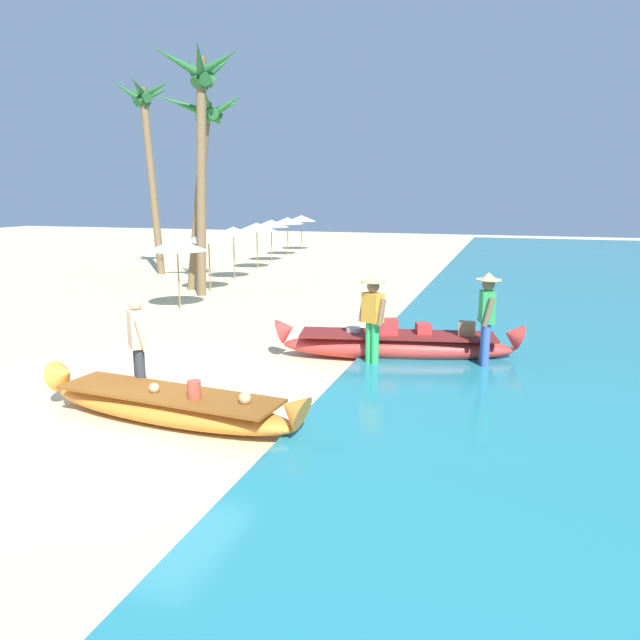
{
  "coord_description": "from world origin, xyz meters",
  "views": [
    {
      "loc": [
        5.17,
        -7.37,
        3.07
      ],
      "look_at": [
        2.02,
        2.4,
        0.9
      ],
      "focal_mm": 33.56,
      "sensor_mm": 36.0,
      "label": 1
    }
  ],
  "objects_px": {
    "person_tourist_customer": "(138,343)",
    "palm_tree_tall_inland": "(204,134)",
    "palm_tree_mid_cluster": "(146,123)",
    "palm_tree_leaning_seaward": "(201,105)",
    "boat_orange_foreground": "(169,405)",
    "boat_red_midground": "(397,345)",
    "person_vendor_assistant": "(487,314)",
    "person_vendor_hatted": "(373,314)"
  },
  "relations": [
    {
      "from": "palm_tree_tall_inland",
      "to": "palm_tree_mid_cluster",
      "type": "relative_size",
      "value": 0.85
    },
    {
      "from": "boat_orange_foreground",
      "to": "person_vendor_hatted",
      "type": "height_order",
      "value": "person_vendor_hatted"
    },
    {
      "from": "palm_tree_tall_inland",
      "to": "person_vendor_hatted",
      "type": "bearing_deg",
      "value": -45.15
    },
    {
      "from": "person_vendor_assistant",
      "to": "palm_tree_mid_cluster",
      "type": "xyz_separation_m",
      "value": [
        -13.0,
        9.67,
        4.63
      ]
    },
    {
      "from": "boat_red_midground",
      "to": "palm_tree_leaning_seaward",
      "type": "height_order",
      "value": "palm_tree_leaning_seaward"
    },
    {
      "from": "person_tourist_customer",
      "to": "boat_orange_foreground",
      "type": "bearing_deg",
      "value": -33.36
    },
    {
      "from": "person_tourist_customer",
      "to": "palm_tree_tall_inland",
      "type": "xyz_separation_m",
      "value": [
        -4.13,
        9.9,
        3.93
      ]
    },
    {
      "from": "boat_orange_foreground",
      "to": "palm_tree_leaning_seaward",
      "type": "relative_size",
      "value": 0.58
    },
    {
      "from": "palm_tree_leaning_seaward",
      "to": "person_tourist_customer",
      "type": "bearing_deg",
      "value": -67.61
    },
    {
      "from": "palm_tree_tall_inland",
      "to": "palm_tree_leaning_seaward",
      "type": "bearing_deg",
      "value": -64.79
    },
    {
      "from": "person_tourist_customer",
      "to": "palm_tree_tall_inland",
      "type": "distance_m",
      "value": 11.42
    },
    {
      "from": "person_tourist_customer",
      "to": "palm_tree_mid_cluster",
      "type": "relative_size",
      "value": 0.23
    },
    {
      "from": "boat_orange_foreground",
      "to": "boat_red_midground",
      "type": "bearing_deg",
      "value": 60.04
    },
    {
      "from": "boat_orange_foreground",
      "to": "palm_tree_tall_inland",
      "type": "xyz_separation_m",
      "value": [
        -4.94,
        10.43,
        4.62
      ]
    },
    {
      "from": "boat_red_midground",
      "to": "palm_tree_mid_cluster",
      "type": "distance_m",
      "value": 15.74
    },
    {
      "from": "person_vendor_assistant",
      "to": "palm_tree_mid_cluster",
      "type": "height_order",
      "value": "palm_tree_mid_cluster"
    },
    {
      "from": "boat_orange_foreground",
      "to": "person_tourist_customer",
      "type": "height_order",
      "value": "person_tourist_customer"
    },
    {
      "from": "person_vendor_hatted",
      "to": "person_tourist_customer",
      "type": "distance_m",
      "value": 4.05
    },
    {
      "from": "palm_tree_mid_cluster",
      "to": "palm_tree_tall_inland",
      "type": "bearing_deg",
      "value": -37.15
    },
    {
      "from": "person_vendor_assistant",
      "to": "palm_tree_tall_inland",
      "type": "distance_m",
      "value": 11.72
    },
    {
      "from": "person_vendor_assistant",
      "to": "boat_red_midground",
      "type": "bearing_deg",
      "value": 171.17
    },
    {
      "from": "person_vendor_hatted",
      "to": "palm_tree_mid_cluster",
      "type": "height_order",
      "value": "palm_tree_mid_cluster"
    },
    {
      "from": "boat_orange_foreground",
      "to": "person_vendor_hatted",
      "type": "relative_size",
      "value": 2.47
    },
    {
      "from": "boat_red_midground",
      "to": "person_vendor_hatted",
      "type": "relative_size",
      "value": 2.73
    },
    {
      "from": "person_tourist_customer",
      "to": "person_vendor_assistant",
      "type": "height_order",
      "value": "person_vendor_assistant"
    },
    {
      "from": "person_tourist_customer",
      "to": "palm_tree_leaning_seaward",
      "type": "xyz_separation_m",
      "value": [
        -3.69,
        8.96,
        4.65
      ]
    },
    {
      "from": "palm_tree_mid_cluster",
      "to": "person_tourist_customer",
      "type": "bearing_deg",
      "value": -57.67
    },
    {
      "from": "boat_red_midground",
      "to": "person_vendor_hatted",
      "type": "xyz_separation_m",
      "value": [
        -0.33,
        -0.7,
        0.7
      ]
    },
    {
      "from": "palm_tree_tall_inland",
      "to": "boat_red_midground",
      "type": "bearing_deg",
      "value": -40.83
    },
    {
      "from": "palm_tree_tall_inland",
      "to": "palm_tree_mid_cluster",
      "type": "height_order",
      "value": "palm_tree_mid_cluster"
    },
    {
      "from": "boat_orange_foreground",
      "to": "boat_red_midground",
      "type": "xyz_separation_m",
      "value": [
        2.37,
        4.11,
        0.04
      ]
    },
    {
      "from": "boat_red_midground",
      "to": "palm_tree_tall_inland",
      "type": "xyz_separation_m",
      "value": [
        -7.31,
        6.32,
        4.57
      ]
    },
    {
      "from": "person_vendor_hatted",
      "to": "palm_tree_mid_cluster",
      "type": "relative_size",
      "value": 0.23
    },
    {
      "from": "boat_orange_foreground",
      "to": "person_vendor_hatted",
      "type": "bearing_deg",
      "value": 59.09
    },
    {
      "from": "boat_orange_foreground",
      "to": "boat_red_midground",
      "type": "relative_size",
      "value": 0.9
    },
    {
      "from": "palm_tree_tall_inland",
      "to": "person_tourist_customer",
      "type": "bearing_deg",
      "value": -67.34
    },
    {
      "from": "person_vendor_hatted",
      "to": "person_tourist_customer",
      "type": "relative_size",
      "value": 1.03
    },
    {
      "from": "person_vendor_assistant",
      "to": "palm_tree_tall_inland",
      "type": "bearing_deg",
      "value": 143.6
    },
    {
      "from": "boat_red_midground",
      "to": "person_vendor_hatted",
      "type": "distance_m",
      "value": 1.04
    },
    {
      "from": "palm_tree_leaning_seaward",
      "to": "palm_tree_mid_cluster",
      "type": "xyz_separation_m",
      "value": [
        -4.54,
        4.04,
        0.06
      ]
    },
    {
      "from": "person_vendor_hatted",
      "to": "person_vendor_assistant",
      "type": "bearing_deg",
      "value": 13.32
    },
    {
      "from": "person_vendor_hatted",
      "to": "boat_red_midground",
      "type": "bearing_deg",
      "value": 64.91
    }
  ]
}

